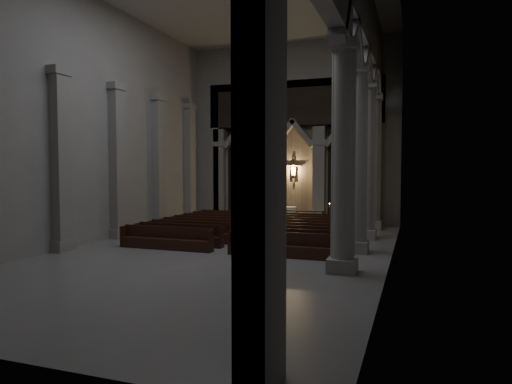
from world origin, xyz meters
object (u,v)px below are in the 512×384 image
at_px(pews, 252,233).
at_px(candle_stand_right, 329,221).
at_px(altar, 283,213).
at_px(candle_stand_left, 236,218).
at_px(worshipper, 273,222).
at_px(altar_rail, 282,215).

bearing_deg(pews, candle_stand_right, 64.32).
relative_size(altar, pews, 0.18).
xyz_separation_m(altar, candle_stand_left, (-2.66, -1.84, -0.26)).
distance_m(altar, candle_stand_right, 3.87).
bearing_deg(candle_stand_right, pews, -115.68).
distance_m(altar, pews, 7.71).
xyz_separation_m(altar, pews, (0.60, -7.68, -0.27)).
distance_m(altar, worshipper, 4.57).
bearing_deg(altar_rail, worshipper, -86.71).
xyz_separation_m(altar_rail, worshipper, (0.14, -2.38, -0.14)).
relative_size(candle_stand_left, worshipper, 1.14).
distance_m(candle_stand_left, pews, 6.69).
bearing_deg(altar, worshipper, -80.77).
bearing_deg(worshipper, candle_stand_right, 45.29).
distance_m(pews, worshipper, 3.18).
relative_size(candle_stand_left, pews, 0.13).
distance_m(candle_stand_right, pews, 6.66).
bearing_deg(candle_stand_left, altar, 34.73).
bearing_deg(pews, candle_stand_left, 119.12).
bearing_deg(worshipper, altar, 98.68).
relative_size(candle_stand_right, pews, 0.15).
bearing_deg(candle_stand_left, candle_stand_right, 1.51).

